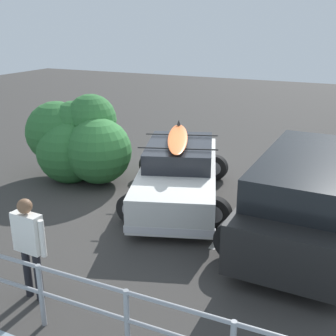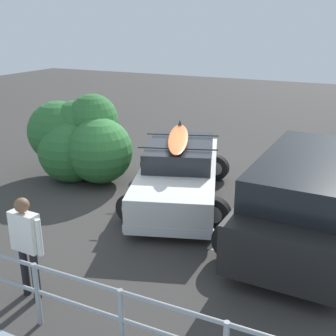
# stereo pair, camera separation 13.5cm
# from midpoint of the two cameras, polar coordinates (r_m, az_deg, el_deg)

# --- Properties ---
(ground_plane) EXTENTS (44.00, 44.00, 0.02)m
(ground_plane) POSITION_cam_midpoint_polar(r_m,az_deg,el_deg) (10.13, -0.66, -3.76)
(ground_plane) COLOR #383533
(ground_plane) RESTS_ON ground
(parking_stripe) EXTENTS (0.12, 3.79, 0.00)m
(parking_stripe) POSITION_cam_midpoint_polar(r_m,az_deg,el_deg) (9.50, 9.25, -5.56)
(parking_stripe) COLOR silver
(parking_stripe) RESTS_ON ground
(sedan_car) EXTENTS (3.16, 4.81, 1.59)m
(sedan_car) POSITION_cam_midpoint_polar(r_m,az_deg,el_deg) (9.75, 1.10, -0.62)
(sedan_car) COLOR silver
(sedan_car) RESTS_ON ground
(suv_car) EXTENTS (2.71, 4.76, 1.65)m
(suv_car) POSITION_cam_midpoint_polar(r_m,az_deg,el_deg) (8.27, 18.03, -3.64)
(suv_car) COLOR black
(suv_car) RESTS_ON ground
(person_bystander) EXTENTS (0.63, 0.21, 1.61)m
(person_bystander) POSITION_cam_midpoint_polar(r_m,az_deg,el_deg) (6.48, -18.92, -9.24)
(person_bystander) COLOR black
(person_bystander) RESTS_ON ground
(railing_fence) EXTENTS (9.29, 0.14, 0.94)m
(railing_fence) POSITION_cam_midpoint_polar(r_m,az_deg,el_deg) (5.70, -12.35, -16.93)
(railing_fence) COLOR gray
(railing_fence) RESTS_ON ground
(bush_near_left) EXTENTS (3.02, 2.02, 2.27)m
(bush_near_left) POSITION_cam_midpoint_polar(r_m,az_deg,el_deg) (11.18, -12.26, 3.74)
(bush_near_left) COLOR #4C3828
(bush_near_left) RESTS_ON ground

